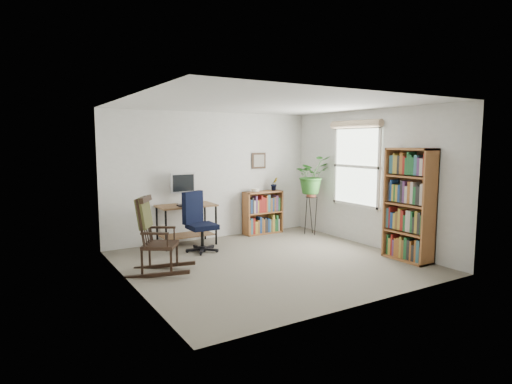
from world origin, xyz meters
TOP-DOWN VIEW (x-y plane):
  - floor at (0.00, 0.00)m, footprint 4.20×4.00m
  - ceiling at (0.00, 0.00)m, footprint 4.20×4.00m
  - wall_back at (0.00, 2.00)m, footprint 4.20×0.00m
  - wall_front at (0.00, -2.00)m, footprint 4.20×0.00m
  - wall_left at (-2.10, 0.00)m, footprint 0.00×4.00m
  - wall_right at (2.10, 0.00)m, footprint 0.00×4.00m
  - window at (2.06, 0.30)m, footprint 0.12×1.20m
  - desk at (-0.67, 1.70)m, footprint 1.02×0.56m
  - monitor at (-0.67, 1.84)m, footprint 0.46×0.16m
  - keyboard at (-0.67, 1.58)m, footprint 0.40×0.15m
  - office_chair at (-0.62, 1.13)m, footprint 0.74×0.74m
  - rocking_chair at (-1.61, 0.35)m, footprint 1.11×1.00m
  - low_bookshelf at (1.02, 1.82)m, footprint 0.81×0.27m
  - tall_bookshelf at (1.92, -1.01)m, footprint 0.33×0.77m
  - plant_stand at (1.80, 1.26)m, footprint 0.32×0.32m
  - spider_plant at (1.80, 1.26)m, footprint 1.69×1.88m
  - potted_plant_small at (1.30, 1.83)m, footprint 0.13×0.24m
  - framed_picture at (1.02, 1.97)m, footprint 0.32×0.04m

SIDE VIEW (x-z plane):
  - floor at x=0.00m, z-range 0.00..0.00m
  - desk at x=-0.67m, z-range 0.00..0.73m
  - low_bookshelf at x=1.02m, z-range 0.00..0.86m
  - plant_stand at x=1.80m, z-range 0.00..0.89m
  - office_chair at x=-0.62m, z-range 0.00..1.03m
  - rocking_chair at x=-1.61m, z-range 0.00..1.11m
  - keyboard at x=-0.67m, z-range 0.73..0.76m
  - tall_bookshelf at x=1.92m, z-range 0.00..1.75m
  - potted_plant_small at x=1.30m, z-range 0.86..0.97m
  - monitor at x=-0.67m, z-range 0.73..1.29m
  - wall_back at x=0.00m, z-range 0.00..2.40m
  - wall_front at x=0.00m, z-range 0.00..2.40m
  - wall_left at x=-2.10m, z-range 0.00..2.40m
  - wall_right at x=2.10m, z-range 0.00..2.40m
  - window at x=2.06m, z-range 0.65..2.15m
  - framed_picture at x=1.02m, z-range 1.30..1.62m
  - spider_plant at x=1.80m, z-range 0.82..2.28m
  - ceiling at x=0.00m, z-range 2.40..2.40m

